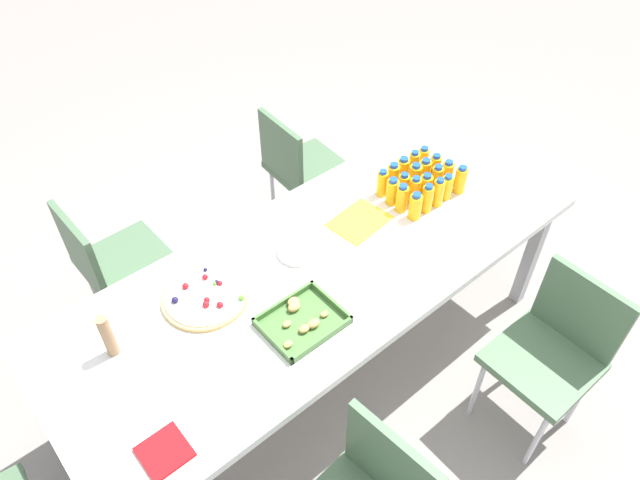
% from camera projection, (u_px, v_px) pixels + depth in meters
% --- Properties ---
extents(ground_plane, '(12.00, 12.00, 0.00)m').
position_uv_depth(ground_plane, '(322.00, 363.00, 2.99)').
color(ground_plane, gray).
extents(party_table, '(2.39, 0.93, 0.74)m').
position_uv_depth(party_table, '(322.00, 272.00, 2.51)').
color(party_table, white).
rests_on(party_table, ground_plane).
extents(chair_far_left, '(0.41, 0.41, 0.83)m').
position_uv_depth(chair_far_left, '(555.00, 347.00, 2.46)').
color(chair_far_left, '#4C6B4C').
rests_on(chair_far_left, ground_plane).
extents(chair_near_right, '(0.41, 0.41, 0.83)m').
position_uv_depth(chair_near_right, '(111.00, 261.00, 2.81)').
color(chair_near_right, '#4C6B4C').
rests_on(chair_near_right, ground_plane).
extents(chair_near_left, '(0.42, 0.42, 0.83)m').
position_uv_depth(chair_near_left, '(299.00, 165.00, 3.36)').
color(chair_near_left, '#4C6B4C').
rests_on(chair_near_left, ground_plane).
extents(juice_bottle_0, '(0.06, 0.06, 0.13)m').
position_uv_depth(juice_bottle_0, '(423.00, 159.00, 2.90)').
color(juice_bottle_0, '#F9AE14').
rests_on(juice_bottle_0, party_table).
extents(juice_bottle_1, '(0.05, 0.05, 0.15)m').
position_uv_depth(juice_bottle_1, '(414.00, 164.00, 2.85)').
color(juice_bottle_1, '#FAAD14').
rests_on(juice_bottle_1, party_table).
extents(juice_bottle_2, '(0.06, 0.06, 0.14)m').
position_uv_depth(juice_bottle_2, '(403.00, 170.00, 2.83)').
color(juice_bottle_2, '#FAAE14').
rests_on(juice_bottle_2, party_table).
extents(juice_bottle_3, '(0.06, 0.06, 0.15)m').
position_uv_depth(juice_bottle_3, '(393.00, 177.00, 2.78)').
color(juice_bottle_3, '#FAAE14').
rests_on(juice_bottle_3, party_table).
extents(juice_bottle_4, '(0.05, 0.05, 0.14)m').
position_uv_depth(juice_bottle_4, '(382.00, 183.00, 2.75)').
color(juice_bottle_4, '#F9AE14').
rests_on(juice_bottle_4, party_table).
extents(juice_bottle_5, '(0.06, 0.06, 0.14)m').
position_uv_depth(juice_bottle_5, '(435.00, 167.00, 2.85)').
color(juice_bottle_5, '#FAAC14').
rests_on(juice_bottle_5, party_table).
extents(juice_bottle_6, '(0.06, 0.06, 0.14)m').
position_uv_depth(juice_bottle_6, '(425.00, 172.00, 2.82)').
color(juice_bottle_6, '#FAAD14').
rests_on(juice_bottle_6, party_table).
extents(juice_bottle_7, '(0.06, 0.06, 0.15)m').
position_uv_depth(juice_bottle_7, '(415.00, 178.00, 2.78)').
color(juice_bottle_7, '#F9AD14').
rests_on(juice_bottle_7, party_table).
extents(juice_bottle_8, '(0.05, 0.05, 0.13)m').
position_uv_depth(juice_bottle_8, '(403.00, 186.00, 2.75)').
color(juice_bottle_8, '#F9AE14').
rests_on(juice_bottle_8, party_table).
extents(juice_bottle_9, '(0.06, 0.06, 0.14)m').
position_uv_depth(juice_bottle_9, '(392.00, 192.00, 2.71)').
color(juice_bottle_9, '#F9AD14').
rests_on(juice_bottle_9, party_table).
extents(juice_bottle_10, '(0.06, 0.06, 0.14)m').
position_uv_depth(juice_bottle_10, '(447.00, 174.00, 2.81)').
color(juice_bottle_10, '#F9AC14').
rests_on(juice_bottle_10, party_table).
extents(juice_bottle_11, '(0.06, 0.06, 0.15)m').
position_uv_depth(juice_bottle_11, '(437.00, 179.00, 2.77)').
color(juice_bottle_11, '#FAAC14').
rests_on(juice_bottle_11, party_table).
extents(juice_bottle_12, '(0.06, 0.06, 0.13)m').
position_uv_depth(juice_bottle_12, '(426.00, 186.00, 2.74)').
color(juice_bottle_12, '#F9AC14').
rests_on(juice_bottle_12, party_table).
extents(juice_bottle_13, '(0.05, 0.05, 0.15)m').
position_uv_depth(juice_bottle_13, '(415.00, 191.00, 2.71)').
color(juice_bottle_13, '#FAAD14').
rests_on(juice_bottle_13, party_table).
extents(juice_bottle_14, '(0.06, 0.06, 0.15)m').
position_uv_depth(juice_bottle_14, '(402.00, 198.00, 2.67)').
color(juice_bottle_14, '#FAAC14').
rests_on(juice_bottle_14, party_table).
extents(juice_bottle_15, '(0.06, 0.06, 0.15)m').
position_uv_depth(juice_bottle_15, '(460.00, 180.00, 2.77)').
color(juice_bottle_15, '#FAAD14').
rests_on(juice_bottle_15, party_table).
extents(juice_bottle_16, '(0.05, 0.05, 0.13)m').
position_uv_depth(juice_bottle_16, '(447.00, 187.00, 2.74)').
color(juice_bottle_16, '#F9AE14').
rests_on(juice_bottle_16, party_table).
extents(juice_bottle_17, '(0.05, 0.05, 0.15)m').
position_uv_depth(juice_bottle_17, '(438.00, 193.00, 2.69)').
color(juice_bottle_17, '#F9AE14').
rests_on(juice_bottle_17, party_table).
extents(juice_bottle_18, '(0.05, 0.05, 0.15)m').
position_uv_depth(juice_bottle_18, '(427.00, 199.00, 2.66)').
color(juice_bottle_18, '#F9AC14').
rests_on(juice_bottle_18, party_table).
extents(juice_bottle_19, '(0.06, 0.06, 0.14)m').
position_uv_depth(juice_bottle_19, '(415.00, 206.00, 2.63)').
color(juice_bottle_19, '#F9AD14').
rests_on(juice_bottle_19, party_table).
extents(fruit_pizza, '(0.35, 0.35, 0.05)m').
position_uv_depth(fruit_pizza, '(205.00, 296.00, 2.32)').
color(fruit_pizza, tan).
rests_on(fruit_pizza, party_table).
extents(snack_tray, '(0.30, 0.25, 0.04)m').
position_uv_depth(snack_tray, '(302.00, 320.00, 2.24)').
color(snack_tray, '#477238').
rests_on(snack_tray, party_table).
extents(plate_stack, '(0.17, 0.17, 0.02)m').
position_uv_depth(plate_stack, '(297.00, 252.00, 2.50)').
color(plate_stack, silver).
rests_on(plate_stack, party_table).
extents(napkin_stack, '(0.15, 0.15, 0.01)m').
position_uv_depth(napkin_stack, '(165.00, 452.00, 1.87)').
color(napkin_stack, red).
rests_on(napkin_stack, party_table).
extents(cardboard_tube, '(0.04, 0.04, 0.20)m').
position_uv_depth(cardboard_tube, '(108.00, 336.00, 2.08)').
color(cardboard_tube, '#9E7A56').
rests_on(cardboard_tube, party_table).
extents(paper_folder, '(0.28, 0.23, 0.01)m').
position_uv_depth(paper_folder, '(359.00, 221.00, 2.65)').
color(paper_folder, yellow).
rests_on(paper_folder, party_table).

